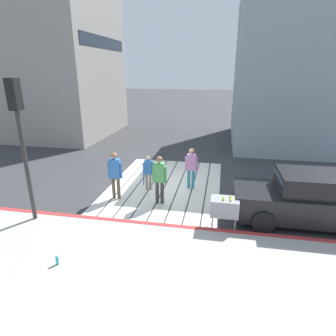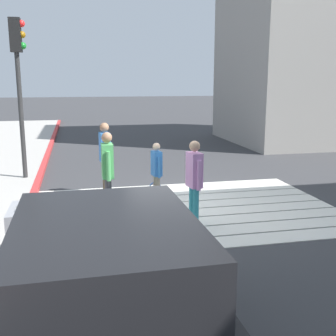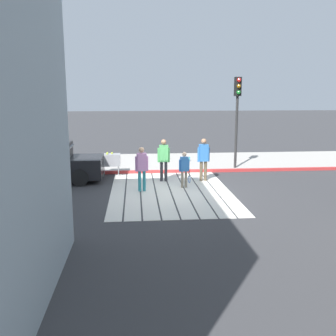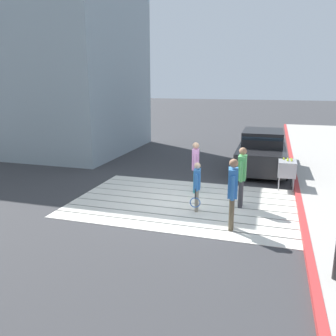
% 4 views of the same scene
% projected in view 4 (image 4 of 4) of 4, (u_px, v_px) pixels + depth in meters
% --- Properties ---
extents(ground_plane, '(120.00, 120.00, 0.00)m').
position_uv_depth(ground_plane, '(183.00, 203.00, 10.26)').
color(ground_plane, '#38383A').
extents(crosswalk_stripes, '(6.40, 4.35, 0.01)m').
position_uv_depth(crosswalk_stripes, '(183.00, 202.00, 10.26)').
color(crosswalk_stripes, silver).
rests_on(crosswalk_stripes, ground).
extents(curb_painted, '(0.16, 40.00, 0.13)m').
position_uv_depth(curb_painted, '(301.00, 212.00, 9.33)').
color(curb_painted, '#BC3333').
rests_on(curb_painted, ground).
extents(building_far_south, '(8.00, 7.04, 8.69)m').
position_uv_depth(building_far_south, '(51.00, 63.00, 17.45)').
color(building_far_south, '#8C9EA8').
rests_on(building_far_south, ground).
extents(car_parked_near_curb, '(2.01, 4.31, 1.57)m').
position_uv_depth(car_parked_near_curb, '(262.00, 151.00, 13.96)').
color(car_parked_near_curb, black).
rests_on(car_parked_near_curb, ground).
extents(tennis_ball_cart, '(0.56, 0.80, 1.02)m').
position_uv_depth(tennis_ball_cart, '(287.00, 168.00, 11.43)').
color(tennis_ball_cart, '#99999E').
rests_on(tennis_ball_cart, ground).
extents(pedestrian_adult_lead, '(0.26, 0.48, 1.63)m').
position_uv_depth(pedestrian_adult_lead, '(196.00, 164.00, 10.96)').
color(pedestrian_adult_lead, teal).
rests_on(pedestrian_adult_lead, ground).
extents(pedestrian_adult_trailing, '(0.26, 0.51, 1.74)m').
position_uv_depth(pedestrian_adult_trailing, '(233.00, 189.00, 8.19)').
color(pedestrian_adult_trailing, brown).
rests_on(pedestrian_adult_trailing, ground).
extents(pedestrian_adult_side, '(0.22, 0.50, 1.72)m').
position_uv_depth(pedestrian_adult_side, '(242.00, 173.00, 9.67)').
color(pedestrian_adult_side, '#333338').
rests_on(pedestrian_adult_side, ground).
extents(pedestrian_child_with_racket, '(0.28, 0.43, 1.37)m').
position_uv_depth(pedestrian_child_with_racket, '(197.00, 184.00, 9.39)').
color(pedestrian_child_with_racket, gray).
rests_on(pedestrian_child_with_racket, ground).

